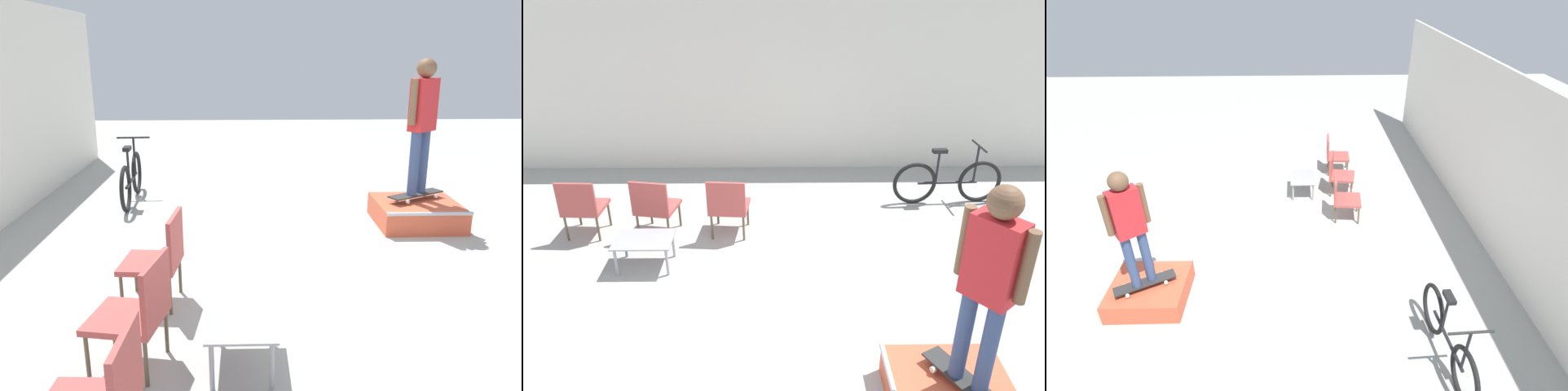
% 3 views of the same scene
% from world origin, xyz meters
% --- Properties ---
extents(ground_plane, '(24.00, 24.00, 0.00)m').
position_xyz_m(ground_plane, '(0.00, 0.00, 0.00)').
color(ground_plane, '#A8A8A3').
extents(house_wall_back, '(12.00, 0.06, 3.00)m').
position_xyz_m(house_wall_back, '(0.00, 4.28, 1.50)').
color(house_wall_back, white).
rests_on(house_wall_back, ground_plane).
extents(skate_ramp_box, '(1.05, 1.09, 0.33)m').
position_xyz_m(skate_ramp_box, '(1.46, -1.32, 0.16)').
color(skate_ramp_box, '#DB5638').
rests_on(skate_ramp_box, ground_plane).
extents(skateboard_on_ramp, '(0.59, 0.85, 0.07)m').
position_xyz_m(skateboard_on_ramp, '(1.55, -1.32, 0.39)').
color(skateboard_on_ramp, '#2D2D2D').
rests_on(skateboard_on_ramp, skate_ramp_box).
extents(person_skater, '(0.40, 0.46, 1.80)m').
position_xyz_m(person_skater, '(1.55, -1.32, 1.47)').
color(person_skater, '#384C7A').
rests_on(person_skater, skateboard_on_ramp).
extents(coffee_table, '(0.72, 0.52, 0.40)m').
position_xyz_m(coffee_table, '(-1.69, 1.04, 0.34)').
color(coffee_table, '#9E9EA3').
rests_on(coffee_table, ground_plane).
extents(patio_chair_left, '(0.54, 0.54, 0.88)m').
position_xyz_m(patio_chair_left, '(-2.69, 1.80, 0.49)').
color(patio_chair_left, brown).
rests_on(patio_chair_left, ground_plane).
extents(patio_chair_center, '(0.60, 0.60, 0.88)m').
position_xyz_m(patio_chair_center, '(-1.70, 1.80, 0.49)').
color(patio_chair_center, brown).
rests_on(patio_chair_center, ground_plane).
extents(patio_chair_right, '(0.56, 0.56, 0.88)m').
position_xyz_m(patio_chair_right, '(-0.70, 1.80, 0.49)').
color(patio_chair_right, brown).
rests_on(patio_chair_right, ground_plane).
extents(bicycle, '(1.73, 0.52, 0.96)m').
position_xyz_m(bicycle, '(2.64, 2.79, 0.37)').
color(bicycle, black).
rests_on(bicycle, ground_plane).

